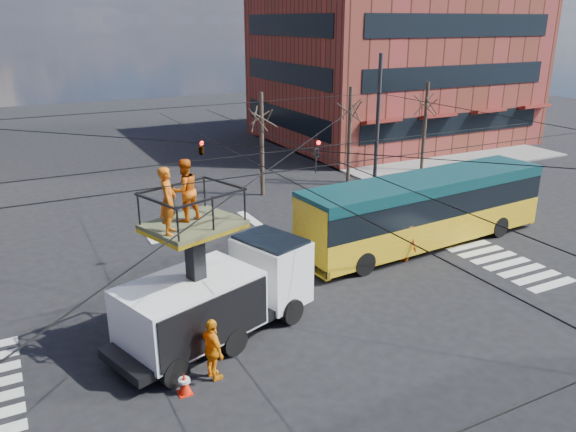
# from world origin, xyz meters

# --- Properties ---
(ground) EXTENTS (120.00, 120.00, 0.00)m
(ground) POSITION_xyz_m (0.00, 0.00, 0.00)
(ground) COLOR black
(ground) RESTS_ON ground
(sidewalk_ne) EXTENTS (18.00, 18.00, 0.12)m
(sidewalk_ne) POSITION_xyz_m (21.00, 21.00, 0.06)
(sidewalk_ne) COLOR slate
(sidewalk_ne) RESTS_ON ground
(crosswalks) EXTENTS (22.40, 22.40, 0.02)m
(crosswalks) POSITION_xyz_m (0.00, 0.00, 0.01)
(crosswalks) COLOR silver
(crosswalks) RESTS_ON ground
(building_ne) EXTENTS (20.06, 16.06, 14.00)m
(building_ne) POSITION_xyz_m (21.98, 23.98, 7.00)
(building_ne) COLOR brown
(building_ne) RESTS_ON ground
(overhead_network) EXTENTS (24.24, 24.24, 8.00)m
(overhead_network) POSITION_xyz_m (-0.07, 0.40, 4.29)
(overhead_network) COLOR #2D2D30
(overhead_network) RESTS_ON ground
(tree_a) EXTENTS (2.00, 2.00, 6.00)m
(tree_a) POSITION_xyz_m (5.00, 13.50, 4.63)
(tree_a) COLOR #382B21
(tree_a) RESTS_ON ground
(tree_b) EXTENTS (2.00, 2.00, 6.00)m
(tree_b) POSITION_xyz_m (11.00, 13.50, 4.63)
(tree_b) COLOR #382B21
(tree_b) RESTS_ON ground
(tree_c) EXTENTS (2.00, 2.00, 6.00)m
(tree_c) POSITION_xyz_m (17.00, 13.50, 4.63)
(tree_c) COLOR #382B21
(tree_c) RESTS_ON ground
(utility_truck) EXTENTS (7.37, 4.45, 6.07)m
(utility_truck) POSITION_xyz_m (-2.89, -0.10, 2.02)
(utility_truck) COLOR black
(utility_truck) RESTS_ON ground
(city_bus) EXTENTS (12.80, 3.49, 3.20)m
(city_bus) POSITION_xyz_m (8.28, 3.05, 1.73)
(city_bus) COLOR #C49912
(city_bus) RESTS_ON ground
(traffic_cone) EXTENTS (0.36, 0.36, 0.66)m
(traffic_cone) POSITION_xyz_m (-4.83, -2.54, 0.33)
(traffic_cone) COLOR red
(traffic_cone) RESTS_ON ground
(worker_ground) EXTENTS (0.63, 1.17, 1.90)m
(worker_ground) POSITION_xyz_m (-3.87, -2.25, 0.95)
(worker_ground) COLOR orange
(worker_ground) RESTS_ON ground
(flagger) EXTENTS (1.01, 1.36, 1.87)m
(flagger) POSITION_xyz_m (6.33, 1.94, 0.94)
(flagger) COLOR #DD5B0E
(flagger) RESTS_ON ground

